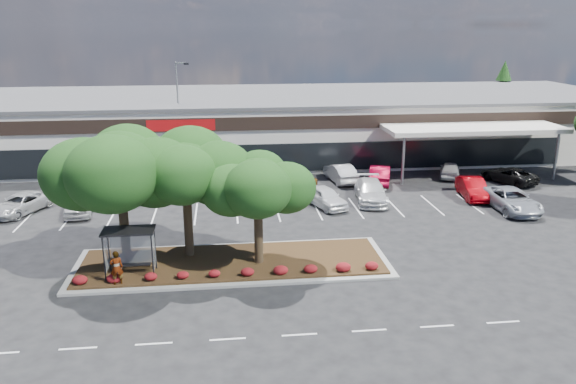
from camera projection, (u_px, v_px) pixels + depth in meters
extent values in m
plane|color=black|center=(274.00, 295.00, 28.82)|extent=(160.00, 160.00, 0.00)
cube|color=silver|center=(245.00, 125.00, 60.32)|extent=(80.00, 20.00, 6.00)
cube|color=#4D4D4F|center=(244.00, 96.00, 59.44)|extent=(80.40, 20.40, 0.30)
cube|color=black|center=(249.00, 124.00, 50.24)|extent=(80.00, 0.25, 1.20)
cube|color=black|center=(250.00, 159.00, 51.16)|extent=(60.00, 0.18, 2.60)
cube|color=#A70B0E|center=(181.00, 125.00, 49.51)|extent=(6.00, 0.12, 1.00)
cube|color=silver|center=(473.00, 128.00, 50.24)|extent=(16.00, 5.00, 0.40)
cylinder|color=gray|center=(403.00, 161.00, 48.22)|extent=(0.24, 0.24, 4.20)
cylinder|color=gray|center=(556.00, 156.00, 49.77)|extent=(0.24, 0.24, 4.20)
cube|color=gray|center=(233.00, 264.00, 32.39)|extent=(18.00, 6.00, 0.15)
cube|color=#412D17|center=(233.00, 262.00, 32.35)|extent=(17.20, 5.20, 0.12)
cube|color=silver|center=(0.00, 353.00, 23.69)|extent=(1.60, 0.12, 0.01)
cube|color=silver|center=(78.00, 348.00, 24.04)|extent=(1.60, 0.12, 0.01)
cube|color=silver|center=(154.00, 344.00, 24.39)|extent=(1.60, 0.12, 0.01)
cube|color=silver|center=(228.00, 339.00, 24.75)|extent=(1.60, 0.12, 0.01)
cube|color=silver|center=(299.00, 335.00, 25.10)|extent=(1.60, 0.12, 0.01)
cube|color=silver|center=(369.00, 330.00, 25.46)|extent=(1.60, 0.12, 0.01)
cube|color=silver|center=(437.00, 326.00, 25.81)|extent=(1.60, 0.12, 0.01)
cube|color=silver|center=(503.00, 322.00, 26.17)|extent=(1.60, 0.12, 0.01)
cube|color=silver|center=(25.00, 220.00, 39.84)|extent=(0.12, 5.00, 0.01)
cube|color=silver|center=(69.00, 218.00, 40.17)|extent=(0.12, 5.00, 0.01)
cube|color=silver|center=(112.00, 217.00, 40.51)|extent=(0.12, 5.00, 0.01)
cube|color=silver|center=(154.00, 215.00, 40.84)|extent=(0.12, 5.00, 0.01)
cube|color=silver|center=(196.00, 214.00, 41.17)|extent=(0.12, 5.00, 0.01)
cube|color=silver|center=(237.00, 212.00, 41.50)|extent=(0.12, 5.00, 0.01)
cube|color=silver|center=(277.00, 211.00, 41.84)|extent=(0.12, 5.00, 0.01)
cube|color=silver|center=(317.00, 209.00, 42.17)|extent=(0.12, 5.00, 0.01)
cube|color=silver|center=(356.00, 208.00, 42.50)|extent=(0.12, 5.00, 0.01)
cube|color=silver|center=(394.00, 206.00, 42.83)|extent=(0.12, 5.00, 0.01)
cube|color=silver|center=(432.00, 205.00, 43.17)|extent=(0.12, 5.00, 0.01)
cube|color=silver|center=(469.00, 204.00, 43.50)|extent=(0.12, 5.00, 0.01)
cylinder|color=black|center=(109.00, 249.00, 30.71)|extent=(0.08, 0.08, 2.50)
cylinder|color=black|center=(155.00, 247.00, 30.98)|extent=(0.08, 0.08, 2.50)
cylinder|color=black|center=(104.00, 259.00, 29.47)|extent=(0.08, 0.08, 2.50)
cylinder|color=black|center=(152.00, 257.00, 29.75)|extent=(0.08, 0.08, 2.50)
cube|color=black|center=(128.00, 231.00, 29.86)|extent=(2.75, 1.55, 0.10)
cube|color=silver|center=(132.00, 246.00, 30.81)|extent=(2.30, 0.03, 2.00)
cube|color=black|center=(132.00, 265.00, 30.69)|extent=(2.00, 0.35, 0.06)
cone|color=#12350F|center=(502.00, 95.00, 73.18)|extent=(3.96, 3.96, 9.00)
imported|color=#594C47|center=(116.00, 268.00, 29.21)|extent=(0.76, 0.59, 1.84)
cube|color=gray|center=(181.00, 165.00, 54.70)|extent=(0.50, 0.50, 0.40)
cylinder|color=gray|center=(179.00, 113.00, 53.26)|extent=(0.14, 0.14, 9.66)
cube|color=gray|center=(181.00, 63.00, 52.05)|extent=(0.93, 0.39, 0.14)
cube|color=black|center=(186.00, 64.00, 52.22)|extent=(0.50, 0.38, 0.18)
imported|color=#B5B5B5|center=(20.00, 204.00, 41.15)|extent=(4.21, 5.54, 1.40)
imported|color=silver|center=(80.00, 203.00, 41.13)|extent=(2.25, 4.81, 1.59)
imported|color=#164B1D|center=(256.00, 195.00, 43.11)|extent=(2.95, 4.88, 1.52)
imported|color=white|center=(325.00, 197.00, 42.59)|extent=(3.33, 4.86, 1.54)
imported|color=silver|center=(371.00, 191.00, 43.88)|extent=(3.01, 5.82, 1.61)
imported|color=#880107|center=(473.00, 188.00, 44.77)|extent=(2.32, 4.96, 1.57)
imported|color=#9FA3AB|center=(512.00, 200.00, 41.75)|extent=(2.66, 5.77, 1.60)
imported|color=silver|center=(125.00, 179.00, 47.37)|extent=(3.37, 4.96, 1.55)
imported|color=navy|center=(141.00, 184.00, 45.74)|extent=(4.89, 6.60, 1.67)
imported|color=slate|center=(178.00, 180.00, 47.44)|extent=(2.50, 4.57, 1.43)
imported|color=#9BA2A7|center=(286.00, 174.00, 48.78)|extent=(3.66, 6.41, 1.69)
imported|color=brown|center=(302.00, 185.00, 45.96)|extent=(3.47, 5.38, 1.38)
imported|color=#B8B8B8|center=(340.00, 173.00, 49.40)|extent=(2.36, 5.03, 1.59)
imported|color=maroon|center=(380.00, 174.00, 48.83)|extent=(3.10, 5.21, 1.62)
imported|color=#BCBCBC|center=(450.00, 170.00, 50.81)|extent=(3.21, 4.56, 1.44)
imported|color=black|center=(509.00, 175.00, 49.06)|extent=(4.17, 5.53, 1.40)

